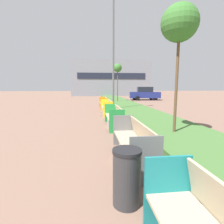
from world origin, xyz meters
name	(u,v)px	position (x,y,z in m)	size (l,w,h in m)	color
planter_grass_strip	(151,118)	(3.20, 12.00, 0.09)	(2.80, 120.00, 0.18)	#426B33
building_backdrop	(110,79)	(4.00, 42.08, 3.73)	(16.62, 6.78, 7.46)	gray
bench_grey_frame	(133,145)	(0.94, 6.76, 0.38)	(0.65, 2.38, 0.94)	#9E9B96
bench_green_frame	(114,119)	(0.94, 10.49, 0.38)	(0.65, 2.35, 0.94)	#9E9B96
bench_yellow_frame	(107,108)	(0.94, 14.40, 0.38)	(0.65, 2.44, 0.94)	#9E9B96
bench_orange_frame	(104,104)	(0.94, 17.70, 0.37)	(0.65, 2.31, 0.94)	#9E9B96
litter_bin	(127,177)	(0.46, 5.13, 0.44)	(0.45, 0.45, 0.88)	#2D2D30
street_lamp_post	(113,45)	(1.55, 15.97, 4.87)	(0.24, 0.44, 8.95)	#56595B
sapling_tree_near	(180,24)	(2.93, 8.66, 3.92)	(1.26, 1.26, 4.59)	brown
sapling_tree_far	(118,69)	(2.93, 23.29, 3.95)	(0.98, 0.98, 4.53)	brown
parked_car_distant	(145,94)	(7.36, 26.89, 0.91)	(4.41, 2.36, 1.86)	navy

